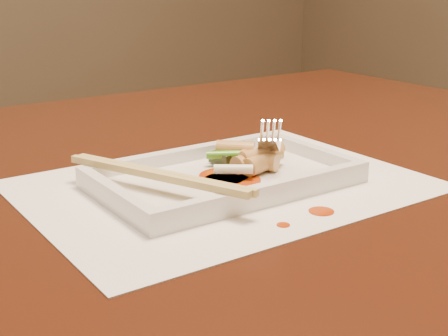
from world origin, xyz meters
TOP-DOWN VIEW (x-y plane):
  - table at (0.00, 0.00)m, footprint 1.40×0.90m
  - placemat at (0.04, -0.08)m, footprint 0.40×0.30m
  - sauce_splatter_a at (0.07, -0.20)m, footprint 0.02×0.02m
  - sauce_splatter_b at (0.02, -0.20)m, footprint 0.01×0.01m
  - plate_base at (0.04, -0.08)m, footprint 0.26×0.16m
  - plate_rim_far at (0.04, -0.01)m, footprint 0.26×0.01m
  - plate_rim_near at (0.04, -0.16)m, footprint 0.26×0.01m
  - plate_rim_left at (-0.09, -0.08)m, footprint 0.01×0.14m
  - plate_rim_right at (0.16, -0.08)m, footprint 0.01×0.14m
  - veg_piece at (0.07, -0.04)m, footprint 0.04×0.03m
  - scallion_white at (0.04, -0.10)m, footprint 0.04×0.03m
  - scallion_green at (0.08, -0.06)m, footprint 0.08×0.05m
  - chopstick_a at (-0.05, -0.08)m, footprint 0.09×0.20m
  - chopstick_b at (-0.04, -0.08)m, footprint 0.09×0.20m
  - fork at (0.11, -0.07)m, footprint 0.09×0.10m
  - sauce_blob_0 at (0.03, -0.09)m, footprint 0.04×0.04m
  - sauce_blob_1 at (0.04, -0.08)m, footprint 0.05×0.05m
  - sauce_blob_2 at (0.04, -0.10)m, footprint 0.05×0.05m
  - rice_cake_0 at (0.07, -0.08)m, footprint 0.05×0.03m
  - rice_cake_1 at (0.11, -0.07)m, footprint 0.05×0.03m
  - rice_cake_2 at (0.08, -0.09)m, footprint 0.05×0.02m
  - rice_cake_3 at (0.07, -0.09)m, footprint 0.04×0.03m
  - rice_cake_4 at (0.08, -0.08)m, footprint 0.04×0.04m
  - rice_cake_5 at (0.07, -0.05)m, footprint 0.04×0.04m

SIDE VIEW (x-z plane):
  - table at x=0.00m, z-range 0.27..1.02m
  - placemat at x=0.04m, z-range 0.75..0.75m
  - sauce_splatter_a at x=0.07m, z-range 0.75..0.75m
  - sauce_splatter_b at x=0.02m, z-range 0.75..0.75m
  - plate_base at x=0.04m, z-range 0.75..0.76m
  - sauce_blob_0 at x=0.03m, z-range 0.76..0.76m
  - sauce_blob_1 at x=0.04m, z-range 0.76..0.76m
  - sauce_blob_2 at x=0.04m, z-range 0.76..0.76m
  - plate_rim_far at x=0.04m, z-range 0.76..0.77m
  - plate_rim_near at x=0.04m, z-range 0.76..0.77m
  - plate_rim_left at x=-0.09m, z-range 0.76..0.77m
  - plate_rim_right at x=0.16m, z-range 0.76..0.77m
  - veg_piece at x=0.07m, z-range 0.76..0.77m
  - rice_cake_0 at x=0.07m, z-range 0.76..0.78m
  - rice_cake_1 at x=0.11m, z-range 0.76..0.78m
  - rice_cake_3 at x=0.07m, z-range 0.76..0.78m
  - rice_cake_4 at x=0.08m, z-range 0.76..0.78m
  - scallion_white at x=0.04m, z-range 0.77..0.78m
  - scallion_green at x=0.08m, z-range 0.77..0.78m
  - rice_cake_2 at x=0.08m, z-range 0.77..0.78m
  - rice_cake_5 at x=0.07m, z-range 0.77..0.79m
  - chopstick_a at x=-0.05m, z-range 0.77..0.78m
  - chopstick_b at x=-0.04m, z-range 0.77..0.78m
  - fork at x=0.11m, z-range 0.76..0.90m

